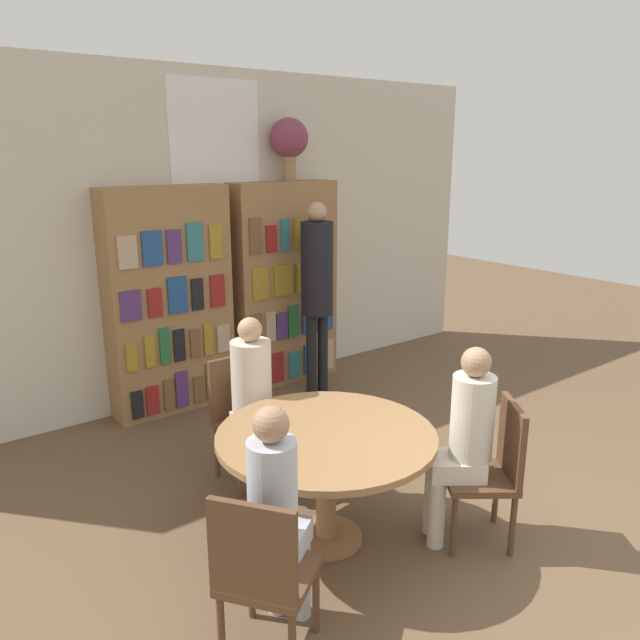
{
  "coord_description": "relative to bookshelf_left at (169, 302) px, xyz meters",
  "views": [
    {
      "loc": [
        -2.79,
        -1.63,
        2.29
      ],
      "look_at": [
        -0.04,
        1.96,
        1.05
      ],
      "focal_mm": 35.0,
      "sensor_mm": 36.0,
      "label": 1
    }
  ],
  "objects": [
    {
      "name": "chair_far_side",
      "position": [
        0.64,
        -3.02,
        -0.51
      ],
      "size": [
        0.56,
        0.56,
        0.88
      ],
      "rotation": [
        0.0,
        0.0,
        0.93
      ],
      "color": "brown",
      "rests_on": "ground_plane"
    },
    {
      "name": "seated_reader_right",
      "position": [
        0.5,
        -2.91,
        -0.31
      ],
      "size": [
        0.41,
        0.39,
        1.22
      ],
      "rotation": [
        0.0,
        0.0,
        0.93
      ],
      "color": "beige",
      "rests_on": "ground_plane"
    },
    {
      "name": "wall_back",
      "position": [
        0.61,
        0.19,
        0.51
      ],
      "size": [
        6.4,
        0.07,
        3.0
      ],
      "color": "beige",
      "rests_on": "ground_plane"
    },
    {
      "name": "librarian_standing",
      "position": [
        1.25,
        -0.5,
        0.13
      ],
      "size": [
        0.3,
        0.57,
        1.84
      ],
      "color": "black",
      "rests_on": "ground_plane"
    },
    {
      "name": "bookshelf_left",
      "position": [
        0.0,
        0.0,
        0.0
      ],
      "size": [
        1.1,
        0.34,
        2.0
      ],
      "color": "olive",
      "rests_on": "ground_plane"
    },
    {
      "name": "seated_reader_back",
      "position": [
        -0.79,
        -2.89,
        -0.32
      ],
      "size": [
        0.39,
        0.37,
        1.22
      ],
      "rotation": [
        0.0,
        0.0,
        -0.95
      ],
      "color": "#B2B7C6",
      "rests_on": "ground_plane"
    },
    {
      "name": "reading_table",
      "position": [
        -0.14,
        -2.43,
        -0.39
      ],
      "size": [
        1.29,
        1.29,
        0.71
      ],
      "color": "olive",
      "rests_on": "ground_plane"
    },
    {
      "name": "ground_plane",
      "position": [
        0.61,
        -3.41,
        -0.99
      ],
      "size": [
        16.0,
        16.0,
        0.0
      ],
      "primitive_type": "plane",
      "color": "brown"
    },
    {
      "name": "bookshelf_right",
      "position": [
        1.22,
        -0.0,
        -0.0
      ],
      "size": [
        1.1,
        0.34,
        2.0
      ],
      "color": "olive",
      "rests_on": "ground_plane"
    },
    {
      "name": "chair_left_side",
      "position": [
        -0.13,
        -1.45,
        -0.51
      ],
      "size": [
        0.4,
        0.4,
        0.88
      ],
      "rotation": [
        0.0,
        0.0,
        -3.15
      ],
      "color": "brown",
      "rests_on": "ground_plane"
    },
    {
      "name": "flower_vase",
      "position": [
        1.3,
        0.0,
        1.38
      ],
      "size": [
        0.37,
        0.37,
        0.58
      ],
      "color": "#997047",
      "rests_on": "bookshelf_right"
    },
    {
      "name": "seated_reader_left",
      "position": [
        -0.14,
        -1.63,
        -0.3
      ],
      "size": [
        0.28,
        0.38,
        1.22
      ],
      "rotation": [
        0.0,
        0.0,
        -3.15
      ],
      "color": "beige",
      "rests_on": "ground_plane"
    },
    {
      "name": "chair_near_camera",
      "position": [
        -0.95,
        -3.0,
        -0.51
      ],
      "size": [
        0.56,
        0.56,
        0.88
      ],
      "rotation": [
        0.0,
        0.0,
        -0.95
      ],
      "color": "brown",
      "rests_on": "ground_plane"
    }
  ]
}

